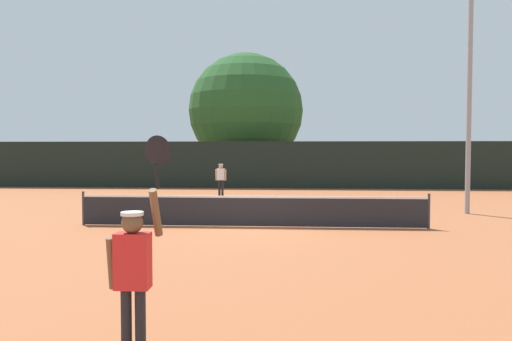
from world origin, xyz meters
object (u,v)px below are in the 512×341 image
Objects in this scene: player_serving at (134,263)px; tennis_ball at (182,216)px; large_tree at (246,111)px; light_pole at (469,85)px; parked_car_near at (230,170)px; player_receiving at (221,176)px.

tennis_ball is at bearing 100.15° from player_serving.
tennis_ball is 0.01× the size of large_tree.
light_pole reaches higher than tennis_ball.
light_pole is 19.59m from large_tree.
player_serving is 0.30× the size of light_pole.
tennis_ball is 0.02× the size of parked_car_near.
player_receiving is 13.28m from parked_car_near.
tennis_ball is (-2.09, 11.69, -1.09)m from player_serving.
player_receiving reaches higher than tennis_ball.
player_serving is at bearing -87.30° from large_tree.
light_pole is (8.42, 13.19, 3.67)m from player_serving.
light_pole is (10.20, -6.23, 3.77)m from player_receiving.
light_pole is at bearing 57.44° from player_serving.
player_serving is at bearing -82.28° from parked_car_near.
large_tree is 2.22× the size of parked_car_near.
large_tree is (0.67, 18.43, 5.26)m from tennis_ball.
player_serving is 19.51m from player_receiving.
player_receiving is at bearing -82.52° from parked_car_near.
large_tree is at bearing -91.94° from player_receiving.
player_serving is 0.27× the size of large_tree.
player_serving is 16.08m from light_pole.
player_receiving is 0.20× the size of light_pole.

